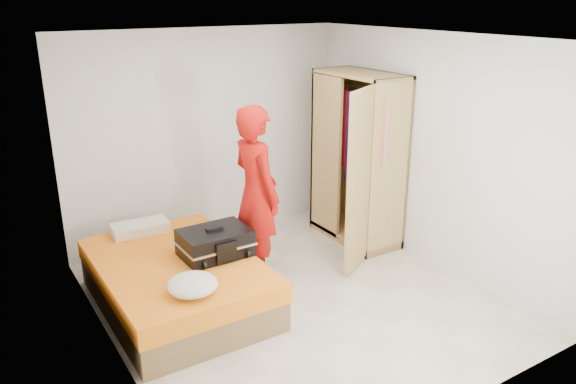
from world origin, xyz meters
TOP-DOWN VIEW (x-y plane):
  - room at (0.00, 0.00)m, footprint 4.00×4.02m
  - bed at (-1.05, 0.53)m, footprint 1.42×2.02m
  - wardrobe at (1.45, 0.84)m, footprint 1.11×1.46m
  - person at (-0.07, 0.64)m, footprint 0.48×0.71m
  - suitcase at (-0.67, 0.42)m, footprint 0.69×0.52m
  - round_cushion at (-1.16, -0.17)m, footprint 0.44×0.44m
  - pillow at (-1.12, 1.38)m, footprint 0.61×0.34m

SIDE VIEW (x-z plane):
  - bed at x=-1.05m, z-range 0.00..0.50m
  - pillow at x=-1.12m, z-range 0.50..0.61m
  - round_cushion at x=-1.16m, z-range 0.50..0.67m
  - suitcase at x=-0.67m, z-range 0.48..0.78m
  - person at x=-0.07m, z-range 0.00..1.92m
  - wardrobe at x=1.45m, z-range -0.05..2.05m
  - room at x=0.00m, z-range 0.00..2.60m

